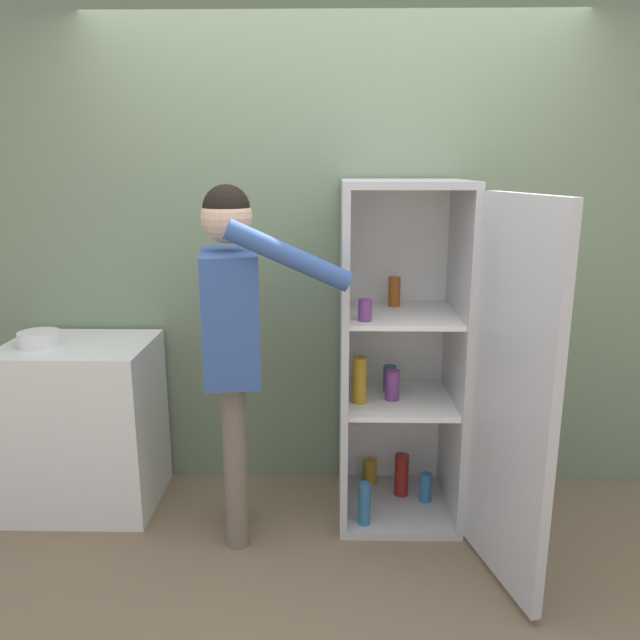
{
  "coord_description": "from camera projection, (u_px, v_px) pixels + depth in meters",
  "views": [
    {
      "loc": [
        0.01,
        -2.35,
        1.76
      ],
      "look_at": [
        -0.05,
        0.62,
        1.02
      ],
      "focal_mm": 35.0,
      "sensor_mm": 36.0,
      "label": 1
    }
  ],
  "objects": [
    {
      "name": "counter",
      "position": [
        85.0,
        425.0,
        3.25
      ],
      "size": [
        0.73,
        0.57,
        0.89
      ],
      "color": "white",
      "rests_on": "ground_plane"
    },
    {
      "name": "refrigerator",
      "position": [
        419.0,
        362.0,
        3.02
      ],
      "size": [
        0.78,
        1.19,
        1.69
      ],
      "color": "#B7BABC",
      "rests_on": "ground_plane"
    },
    {
      "name": "ground_plane",
      "position": [
        329.0,
        582.0,
        2.71
      ],
      "size": [
        12.0,
        12.0,
        0.0
      ],
      "primitive_type": "plane",
      "color": "#7A664C"
    },
    {
      "name": "bowl",
      "position": [
        39.0,
        339.0,
        3.09
      ],
      "size": [
        0.2,
        0.2,
        0.07
      ],
      "color": "white",
      "rests_on": "counter"
    },
    {
      "name": "person",
      "position": [
        233.0,
        322.0,
        2.81
      ],
      "size": [
        0.71,
        0.57,
        1.68
      ],
      "color": "#726656",
      "rests_on": "ground_plane"
    },
    {
      "name": "wall_back",
      "position": [
        331.0,
        258.0,
        3.35
      ],
      "size": [
        7.0,
        0.06,
        2.55
      ],
      "color": "gray",
      "rests_on": "ground_plane"
    }
  ]
}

